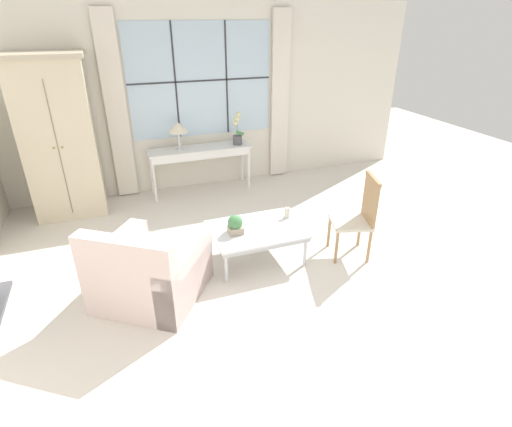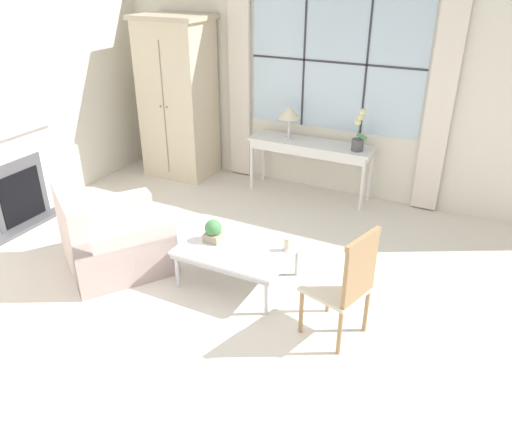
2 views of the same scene
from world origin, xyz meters
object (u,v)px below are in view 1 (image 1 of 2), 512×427
object	(u,v)px
side_chair_wooden	(360,213)
coffee_table	(256,231)
pillar_candle	(287,213)
armchair_upholstered	(150,273)
potted_plant_small	(235,224)
armoire	(59,138)
potted_orchid	(237,133)
console_table	(200,153)
table_lamp	(178,128)

from	to	relation	value
side_chair_wooden	coffee_table	world-z (taller)	side_chair_wooden
pillar_candle	armchair_upholstered	bearing A→B (deg)	-165.20
side_chair_wooden	potted_plant_small	distance (m)	1.44
armoire	potted_orchid	xyz separation A→B (m)	(2.55, 0.07, -0.18)
console_table	potted_plant_small	bearing A→B (deg)	-93.03
table_lamp	armchair_upholstered	xyz separation A→B (m)	(-0.81, -2.52, -0.78)
armoire	potted_plant_small	world-z (taller)	armoire
armoire	armchair_upholstered	xyz separation A→B (m)	(0.82, -2.42, -0.81)
console_table	potted_orchid	distance (m)	0.67
potted_orchid	pillar_candle	xyz separation A→B (m)	(-0.04, -2.04, -0.46)
pillar_candle	potted_plant_small	bearing A→B (deg)	-168.26
table_lamp	side_chair_wooden	world-z (taller)	table_lamp
table_lamp	armchair_upholstered	bearing A→B (deg)	-107.72
armoire	side_chair_wooden	xyz separation A→B (m)	(3.22, -2.43, -0.54)
coffee_table	armoire	bearing A→B (deg)	134.53
console_table	armchair_upholstered	bearing A→B (deg)	-113.73
console_table	pillar_candle	distance (m)	2.17
armoire	console_table	size ratio (longest dim) A/B	1.36
pillar_candle	side_chair_wooden	bearing A→B (deg)	-32.95
table_lamp	potted_orchid	bearing A→B (deg)	-1.94
coffee_table	potted_plant_small	xyz separation A→B (m)	(-0.25, -0.02, 0.15)
potted_orchid	armchair_upholstered	world-z (taller)	potted_orchid
armchair_upholstered	pillar_candle	size ratio (longest dim) A/B	9.24
table_lamp	potted_orchid	xyz separation A→B (m)	(0.92, -0.03, -0.15)
coffee_table	pillar_candle	xyz separation A→B (m)	(0.45, 0.13, 0.10)
table_lamp	console_table	bearing A→B (deg)	0.95
side_chair_wooden	pillar_candle	distance (m)	0.85
armoire	pillar_candle	xyz separation A→B (m)	(2.51, -1.97, -0.64)
armoire	side_chair_wooden	bearing A→B (deg)	-37.05
armchair_upholstered	coffee_table	world-z (taller)	armchair_upholstered
coffee_table	pillar_candle	world-z (taller)	pillar_candle
pillar_candle	coffee_table	bearing A→B (deg)	-163.92
coffee_table	side_chair_wooden	bearing A→B (deg)	-16.00
pillar_candle	console_table	bearing A→B (deg)	105.61
potted_orchid	armchair_upholstered	bearing A→B (deg)	-124.74
table_lamp	potted_orchid	size ratio (longest dim) A/B	0.83
potted_orchid	side_chair_wooden	world-z (taller)	potted_orchid
console_table	side_chair_wooden	world-z (taller)	side_chair_wooden
armoire	coffee_table	distance (m)	3.04
console_table	side_chair_wooden	xyz separation A→B (m)	(1.29, -2.54, -0.09)
potted_orchid	coffee_table	xyz separation A→B (m)	(-0.48, -2.17, -0.56)
table_lamp	armchair_upholstered	size ratio (longest dim) A/B	0.33
armchair_upholstered	potted_plant_small	distance (m)	1.06
armchair_upholstered	coffee_table	bearing A→B (deg)	14.33
coffee_table	potted_plant_small	world-z (taller)	potted_plant_small
potted_plant_small	coffee_table	bearing A→B (deg)	3.78
armchair_upholstered	pillar_candle	world-z (taller)	armchair_upholstered
potted_plant_small	side_chair_wooden	bearing A→B (deg)	-12.59
table_lamp	pillar_candle	distance (m)	2.34
table_lamp	side_chair_wooden	size ratio (longest dim) A/B	0.44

